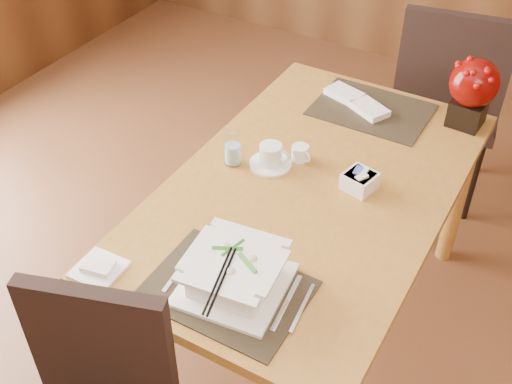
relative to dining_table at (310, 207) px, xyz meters
The scene contains 12 objects.
dining_table is the anchor object (origin of this frame).
placemat_near 0.56m from the dining_table, 90.00° to the right, with size 0.45×0.33×0.01m, color black.
placemat_far 0.56m from the dining_table, 90.00° to the left, with size 0.45×0.33×0.01m, color black.
soup_setting 0.55m from the dining_table, 88.60° to the right, with size 0.32×0.32×0.12m.
coffee_cup 0.22m from the dining_table, behind, with size 0.15×0.15×0.09m.
water_glass 0.35m from the dining_table, behind, with size 0.06×0.06×0.15m, color silver.
creamer_jug 0.20m from the dining_table, 132.03° to the left, with size 0.08×0.08×0.06m, color white, non-canonical shape.
sugar_caddy 0.21m from the dining_table, 25.16° to the left, with size 0.10×0.10×0.06m, color white.
berry_decor 0.77m from the dining_table, 61.30° to the left, with size 0.19×0.19×0.27m.
napkins_far 0.57m from the dining_table, 96.06° to the left, with size 0.29×0.10×0.03m, color white, non-canonical shape.
bread_plate 0.77m from the dining_table, 118.91° to the right, with size 0.14×0.14×0.01m, color white.
far_chair 1.09m from the dining_table, 80.43° to the left, with size 0.56×0.56×1.05m.
Camera 1 is at (0.68, -0.97, 2.14)m, focal length 45.00 mm.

